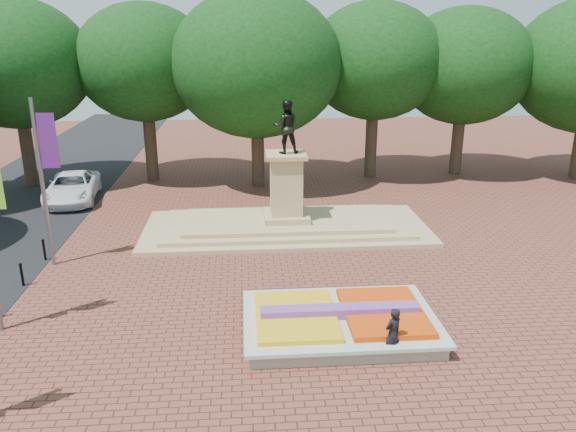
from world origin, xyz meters
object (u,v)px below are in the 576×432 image
at_px(van, 72,187).
at_px(pedestrian, 393,334).
at_px(monument, 286,213).
at_px(flower_bed, 340,321).

height_order(van, pedestrian, pedestrian).
height_order(monument, van, monument).
relative_size(flower_bed, pedestrian, 3.77).
distance_m(flower_bed, van, 20.68).
distance_m(monument, van, 13.44).
bearing_deg(van, flower_bed, -57.55).
relative_size(monument, pedestrian, 8.37).
bearing_deg(pedestrian, flower_bed, -83.17).
distance_m(flower_bed, pedestrian, 2.18).
bearing_deg(flower_bed, van, 129.05).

